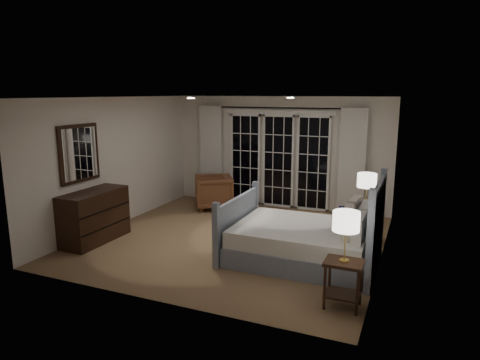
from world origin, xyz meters
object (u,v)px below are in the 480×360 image
at_px(nightstand_left, 343,277).
at_px(nightstand_right, 364,220).
at_px(dresser, 94,216).
at_px(bed, 306,240).
at_px(lamp_left, 346,222).
at_px(armchair, 213,192).
at_px(lamp_right, 367,181).

relative_size(nightstand_left, nightstand_right, 0.99).
bearing_deg(nightstand_right, nightstand_left, -88.55).
bearing_deg(dresser, nightstand_right, 22.33).
bearing_deg(bed, lamp_left, -58.37).
distance_m(bed, lamp_left, 1.69).
height_order(nightstand_right, armchair, armchair).
relative_size(bed, dresser, 1.76).
xyz_separation_m(bed, nightstand_left, (0.79, -1.28, 0.06)).
bearing_deg(nightstand_right, lamp_left, -88.55).
bearing_deg(lamp_left, nightstand_right, 91.45).
height_order(nightstand_right, dresser, dresser).
distance_m(nightstand_left, dresser, 4.49).
height_order(armchair, dresser, dresser).
xyz_separation_m(lamp_left, dresser, (-4.44, 0.70, -0.64)).
distance_m(lamp_right, armchair, 3.66).
bearing_deg(bed, nightstand_left, -58.37).
relative_size(bed, lamp_right, 3.58).
bearing_deg(nightstand_right, lamp_right, -14.04).
bearing_deg(dresser, lamp_left, -8.98).
height_order(nightstand_left, lamp_right, lamp_right).
xyz_separation_m(bed, armchair, (-2.71, 2.21, 0.04)).
xyz_separation_m(nightstand_right, lamp_right, (0.00, -0.00, 0.71)).
bearing_deg(lamp_right, armchair, 163.77).
bearing_deg(armchair, dresser, -50.55).
distance_m(nightstand_right, dresser, 4.73).
relative_size(nightstand_left, dresser, 0.47).
relative_size(nightstand_right, lamp_right, 0.96).
height_order(lamp_left, armchair, lamp_left).
distance_m(nightstand_left, lamp_left, 0.70).
xyz_separation_m(bed, nightstand_right, (0.73, 1.21, 0.06)).
bearing_deg(lamp_left, nightstand_left, 0.00).
distance_m(nightstand_left, armchair, 4.95).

